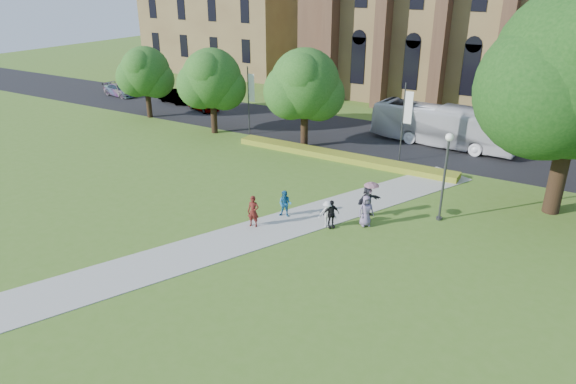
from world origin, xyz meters
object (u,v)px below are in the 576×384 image
Objects in this scene: car_1 at (174,97)px; pedestrian_0 at (253,211)px; streetlamp at (446,167)px; tour_coach at (443,126)px; car_2 at (120,90)px; car_0 at (203,103)px.

pedestrian_0 reaches higher than car_1.
streetlamp is 11.11m from pedestrian_0.
streetlamp reaches higher than car_1.
car_1 is (-29.83, 0.23, -0.97)m from tour_coach.
streetlamp is 36.68m from car_1.
car_2 is at bearing 104.93° from car_1.
car_2 is at bearing 161.53° from streetlamp.
car_2 is at bearing 107.18° from car_0.
streetlamp is 1.23× the size of car_0.
tour_coach is (-3.78, 14.22, -1.60)m from streetlamp.
streetlamp is at bearing -159.92° from tour_coach.
car_1 reaches higher than car_2.
car_0 is 2.33× the size of pedestrian_0.
tour_coach reaches higher than pedestrian_0.
streetlamp is at bearing 21.16° from pedestrian_0.
car_0 is 1.00× the size of car_1.
car_0 is at bearing -83.87° from car_2.
car_1 is at bearing 156.74° from streetlamp.
streetlamp is 1.09× the size of car_2.
streetlamp reaches higher than pedestrian_0.
tour_coach is 37.75m from car_2.
tour_coach is at bearing -81.30° from car_2.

